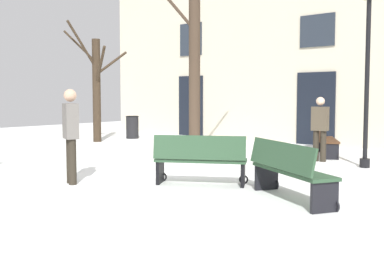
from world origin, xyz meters
The scene contains 11 objects.
ground_plane centered at (0.00, 0.00, 0.00)m, with size 29.64×29.64×0.00m, color white.
building_facade centered at (0.00, 7.54, 3.52)m, with size 18.52×0.60×6.94m.
tree_left_of_center centered at (-5.93, 3.39, 1.92)m, with size 1.65×2.35×4.03m.
tree_center centered at (-0.87, 2.50, 3.00)m, with size 1.62×2.59×5.86m.
streetlamp centered at (3.11, 3.75, 2.50)m, with size 0.30×0.30×4.11m.
litter_bin centered at (-5.91, 5.01, 0.42)m, with size 0.49×0.49×0.83m.
bench_near_center_tree centered at (1.56, 5.07, 0.45)m, with size 1.27×1.70×0.91m.
bench_back_to_back_left centered at (1.58, -0.16, 0.46)m, with size 1.66×1.26×0.91m.
bench_near_lamp centered at (3.37, -0.20, 0.47)m, with size 1.77×1.31×0.91m.
person_by_shop_door centered at (1.93, 3.98, 0.86)m, with size 0.40×0.26×1.56m.
person_crossing_plaza centered at (-0.28, -1.58, 0.96)m, with size 0.44×0.35×1.72m.
Camera 1 is at (6.71, -6.42, 1.61)m, focal length 42.77 mm.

